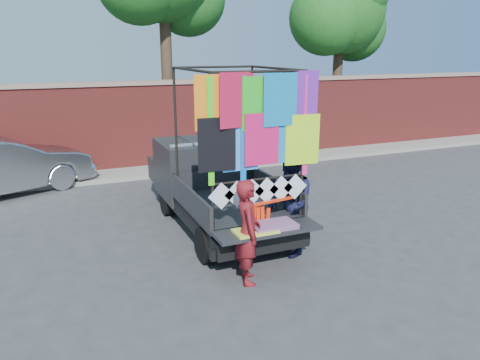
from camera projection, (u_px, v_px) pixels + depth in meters
name	position (u px, v px, depth m)	size (l,w,h in m)	color
ground	(237.00, 259.00, 8.08)	(90.00, 90.00, 0.00)	#38383A
brick_wall	(146.00, 125.00, 13.93)	(30.00, 0.45, 2.61)	maroon
curb	(154.00, 171.00, 13.65)	(30.00, 1.20, 0.12)	gray
tree_right	(342.00, 13.00, 16.82)	(4.20, 3.30, 6.62)	#38281C
pickup_truck	(208.00, 182.00, 9.78)	(2.02, 5.07, 3.19)	black
woman	(248.00, 232.00, 7.09)	(0.60, 0.39, 1.64)	maroon
man	(290.00, 203.00, 8.06)	(0.90, 0.70, 1.86)	black
streamer_bundle	(265.00, 214.00, 7.50)	(0.96, 0.21, 0.66)	red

